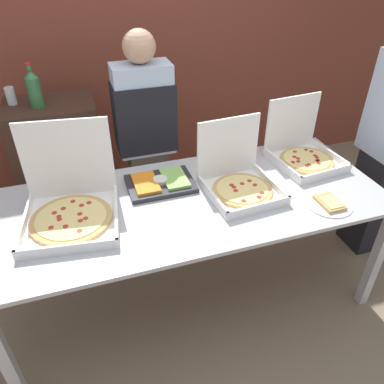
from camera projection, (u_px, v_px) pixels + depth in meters
ground_plane at (192, 293)px, 2.69m from camera, size 16.00×16.00×0.00m
brick_wall_behind at (131, 37)px, 3.22m from camera, size 10.00×0.06×2.80m
buffet_table at (192, 210)px, 2.26m from camera, size 2.32×0.96×0.84m
pizza_box_far_right at (239, 180)px, 2.25m from camera, size 0.44×0.45×0.41m
pizza_box_near_left at (70, 204)px, 2.03m from camera, size 0.56×0.57×0.49m
pizza_box_far_left at (303, 151)px, 2.55m from camera, size 0.45×0.46×0.41m
paper_plate_front_center at (330, 203)px, 2.16m from camera, size 0.26×0.26×0.03m
veggie_tray at (160, 183)px, 2.32m from camera, size 0.41×0.30×0.05m
sideboard_podium at (63, 170)px, 3.01m from camera, size 0.64×0.49×1.13m
soda_bottle at (34, 88)px, 2.57m from camera, size 0.09×0.09×0.30m
soda_can_silver at (11, 96)px, 2.64m from camera, size 0.07×0.07×0.12m
person_server_vest at (146, 134)px, 2.74m from camera, size 0.42×0.24×1.65m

